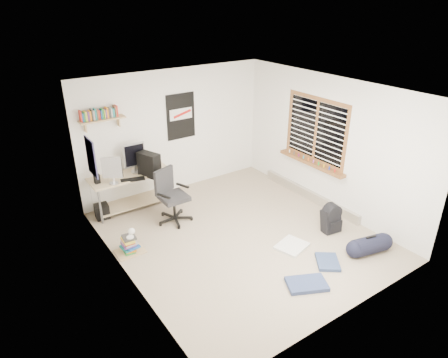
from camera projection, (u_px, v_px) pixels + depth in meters
floor at (240, 235)px, 6.87m from camera, size 4.00×4.50×0.01m
ceiling at (243, 90)px, 5.80m from camera, size 4.00×4.50×0.01m
back_wall at (174, 132)px, 8.02m from camera, size 4.00×0.01×2.50m
left_wall at (121, 203)px, 5.31m from camera, size 0.01×4.50×2.50m
right_wall at (328, 144)px, 7.36m from camera, size 0.01×4.50×2.50m
desk at (131, 190)px, 7.63m from camera, size 1.62×0.99×0.69m
monitor_left at (113, 175)px, 7.01m from camera, size 0.34×0.27×0.39m
monitor_right at (135, 162)px, 7.47m from camera, size 0.41×0.11×0.46m
pc_tower at (149, 165)px, 7.35m from camera, size 0.34×0.47×0.45m
keyboard at (133, 180)px, 7.26m from camera, size 0.46×0.26×0.02m
speaker_left at (97, 179)px, 7.08m from camera, size 0.10×0.10×0.19m
speaker_right at (140, 170)px, 7.45m from camera, size 0.13×0.13×0.19m
office_chair at (174, 197)px, 7.11m from camera, size 0.84×0.84×0.99m
wall_shelf at (102, 119)px, 6.97m from camera, size 0.80×0.22×0.24m
poster_back_wall at (181, 116)px, 7.95m from camera, size 0.62×0.03×0.92m
poster_left_wall at (91, 157)px, 6.11m from camera, size 0.02×0.42×0.60m
window at (315, 130)px, 7.47m from camera, size 0.10×1.50×1.26m
baseboard_heater at (309, 195)px, 8.05m from camera, size 0.08×2.50×0.18m
backpack at (331, 221)px, 6.92m from camera, size 0.35×0.29×0.42m
duffel_bag at (369, 245)px, 6.34m from camera, size 0.35×0.35×0.57m
tshirt at (292, 246)px, 6.54m from camera, size 0.58×0.53×0.04m
jeans_a at (307, 284)px, 5.67m from camera, size 0.66×0.56×0.06m
jeans_b at (328, 262)px, 6.14m from camera, size 0.52×0.55×0.05m
book_stack at (129, 244)px, 6.36m from camera, size 0.55×0.49×0.32m
desk_lamp at (130, 232)px, 6.26m from camera, size 0.17×0.22×0.19m
subwoofer at (102, 211)px, 7.34m from camera, size 0.26×0.26×0.27m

